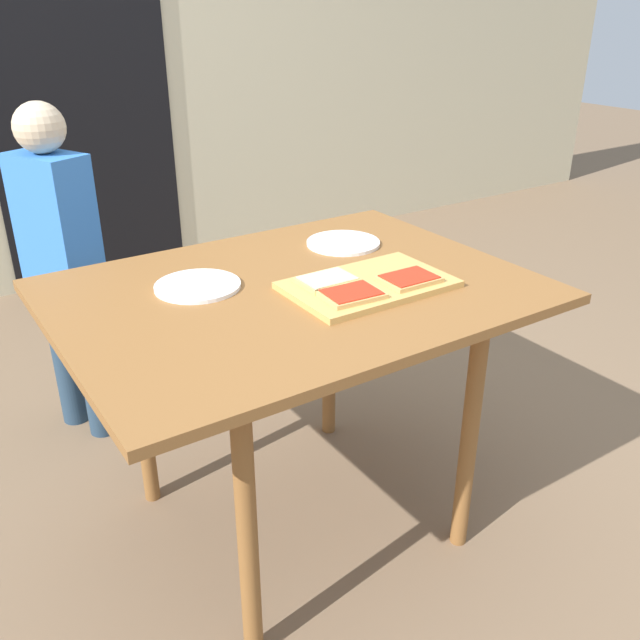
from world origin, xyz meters
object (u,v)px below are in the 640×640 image
(pizza_slice_far_left, at_px, (327,280))
(plate_white_right, at_px, (343,243))
(dining_table, at_px, (296,316))
(child_left, at_px, (62,259))
(pizza_slice_near_left, at_px, (351,294))
(pizza_slice_near_right, at_px, (409,279))
(cutting_board, at_px, (368,285))
(plate_white_left, at_px, (198,286))

(pizza_slice_far_left, distance_m, plate_white_right, 0.33)
(dining_table, relative_size, child_left, 1.03)
(pizza_slice_far_left, bearing_deg, pizza_slice_near_left, -91.17)
(dining_table, distance_m, pizza_slice_near_right, 0.30)
(pizza_slice_far_left, bearing_deg, cutting_board, -29.76)
(cutting_board, xyz_separation_m, plate_white_right, (0.13, 0.30, -0.00))
(pizza_slice_near_left, height_order, plate_white_left, pizza_slice_near_left)
(pizza_slice_far_left, bearing_deg, pizza_slice_near_right, -30.86)
(plate_white_right, relative_size, child_left, 0.19)
(dining_table, height_order, cutting_board, cutting_board)
(pizza_slice_near_left, distance_m, child_left, 1.07)
(pizza_slice_near_left, relative_size, plate_white_right, 0.68)
(plate_white_right, height_order, child_left, child_left)
(pizza_slice_near_left, distance_m, plate_white_left, 0.38)
(dining_table, xyz_separation_m, pizza_slice_near_left, (0.06, -0.16, 0.10))
(plate_white_right, height_order, plate_white_left, same)
(pizza_slice_near_left, xyz_separation_m, plate_white_right, (0.22, 0.35, -0.02))
(dining_table, relative_size, pizza_slice_near_left, 7.92)
(pizza_slice_far_left, height_order, child_left, child_left)
(pizza_slice_near_right, relative_size, plate_white_right, 0.66)
(cutting_board, distance_m, pizza_slice_near_left, 0.10)
(dining_table, distance_m, plate_white_left, 0.25)
(dining_table, bearing_deg, pizza_slice_far_left, -41.85)
(pizza_slice_far_left, height_order, plate_white_right, pizza_slice_far_left)
(child_left, bearing_deg, plate_white_left, -76.59)
(child_left, bearing_deg, pizza_slice_near_right, -58.43)
(pizza_slice_near_left, height_order, child_left, child_left)
(pizza_slice_near_left, relative_size, pizza_slice_near_right, 1.04)
(pizza_slice_near_left, xyz_separation_m, pizza_slice_far_left, (0.00, 0.10, 0.00))
(dining_table, bearing_deg, pizza_slice_near_left, -69.78)
(child_left, bearing_deg, cutting_board, -60.84)
(child_left, bearing_deg, dining_table, -65.84)
(dining_table, height_order, plate_white_left, plate_white_left)
(pizza_slice_near_left, xyz_separation_m, plate_white_left, (-0.26, 0.28, -0.02))
(dining_table, xyz_separation_m, child_left, (-0.37, 0.81, -0.02))
(plate_white_left, bearing_deg, child_left, 103.41)
(cutting_board, relative_size, plate_white_left, 1.89)
(cutting_board, xyz_separation_m, child_left, (-0.51, 0.92, -0.11))
(dining_table, bearing_deg, child_left, 114.16)
(plate_white_left, bearing_deg, pizza_slice_near_right, -33.16)
(pizza_slice_far_left, relative_size, plate_white_right, 0.65)
(pizza_slice_near_left, relative_size, child_left, 0.13)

